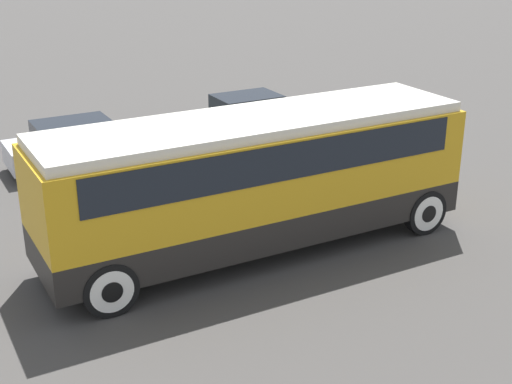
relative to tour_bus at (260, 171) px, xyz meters
The scene contains 4 objects.
ground_plane 1.95m from the tour_bus, behind, with size 120.00×120.00×0.00m, color #423F3D.
tour_bus is the anchor object (origin of this frame).
parked_car_near 9.51m from the tour_bus, 63.00° to the left, with size 4.32×1.87×1.42m.
parked_car_mid 8.18m from the tour_bus, 104.87° to the left, with size 4.37×1.86×1.47m.
Camera 1 is at (-7.29, -13.25, 7.38)m, focal length 50.00 mm.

